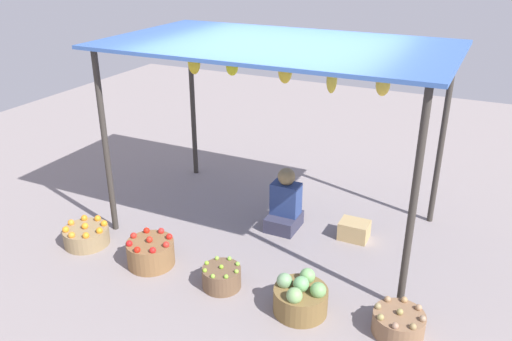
{
  "coord_description": "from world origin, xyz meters",
  "views": [
    {
      "loc": [
        2.23,
        -5.19,
        3.22
      ],
      "look_at": [
        0.0,
        -0.54,
        0.95
      ],
      "focal_mm": 36.4,
      "sensor_mm": 36.0,
      "label": 1
    }
  ],
  "objects_px": {
    "basket_oranges": "(86,235)",
    "wooden_crate_near_vendor": "(354,230)",
    "basket_limes": "(222,277)",
    "basket_red_tomatoes": "(151,252)",
    "vendor_person": "(285,205)",
    "basket_cabbages": "(301,297)",
    "basket_potatoes": "(398,323)"
  },
  "relations": [
    {
      "from": "basket_cabbages",
      "to": "basket_oranges",
      "type": "bearing_deg",
      "value": 178.72
    },
    {
      "from": "basket_potatoes",
      "to": "basket_cabbages",
      "type": "bearing_deg",
      "value": -173.36
    },
    {
      "from": "vendor_person",
      "to": "basket_limes",
      "type": "distance_m",
      "value": 1.41
    },
    {
      "from": "basket_limes",
      "to": "wooden_crate_near_vendor",
      "type": "xyz_separation_m",
      "value": [
        0.95,
        1.5,
        -0.0
      ]
    },
    {
      "from": "vendor_person",
      "to": "basket_oranges",
      "type": "height_order",
      "value": "vendor_person"
    },
    {
      "from": "basket_red_tomatoes",
      "to": "basket_cabbages",
      "type": "relative_size",
      "value": 0.99
    },
    {
      "from": "basket_red_tomatoes",
      "to": "vendor_person",
      "type": "bearing_deg",
      "value": 53.89
    },
    {
      "from": "basket_potatoes",
      "to": "wooden_crate_near_vendor",
      "type": "distance_m",
      "value": 1.63
    },
    {
      "from": "basket_potatoes",
      "to": "basket_limes",
      "type": "bearing_deg",
      "value": -177.2
    },
    {
      "from": "basket_cabbages",
      "to": "basket_limes",
      "type": "bearing_deg",
      "value": 178.78
    },
    {
      "from": "basket_oranges",
      "to": "wooden_crate_near_vendor",
      "type": "relative_size",
      "value": 1.53
    },
    {
      "from": "basket_limes",
      "to": "basket_cabbages",
      "type": "bearing_deg",
      "value": -1.22
    },
    {
      "from": "basket_limes",
      "to": "basket_red_tomatoes",
      "type": "bearing_deg",
      "value": 178.52
    },
    {
      "from": "basket_red_tomatoes",
      "to": "basket_cabbages",
      "type": "xyz_separation_m",
      "value": [
        1.75,
        -0.04,
        0.01
      ]
    },
    {
      "from": "vendor_person",
      "to": "wooden_crate_near_vendor",
      "type": "bearing_deg",
      "value": 7.21
    },
    {
      "from": "vendor_person",
      "to": "basket_potatoes",
      "type": "relative_size",
      "value": 1.68
    },
    {
      "from": "basket_red_tomatoes",
      "to": "basket_potatoes",
      "type": "relative_size",
      "value": 1.1
    },
    {
      "from": "basket_red_tomatoes",
      "to": "wooden_crate_near_vendor",
      "type": "distance_m",
      "value": 2.36
    },
    {
      "from": "basket_limes",
      "to": "vendor_person",
      "type": "bearing_deg",
      "value": 85.5
    },
    {
      "from": "basket_potatoes",
      "to": "wooden_crate_near_vendor",
      "type": "bearing_deg",
      "value": 119.68
    },
    {
      "from": "basket_cabbages",
      "to": "wooden_crate_near_vendor",
      "type": "distance_m",
      "value": 1.52
    },
    {
      "from": "basket_oranges",
      "to": "basket_limes",
      "type": "distance_m",
      "value": 1.82
    },
    {
      "from": "basket_limes",
      "to": "basket_cabbages",
      "type": "distance_m",
      "value": 0.86
    },
    {
      "from": "vendor_person",
      "to": "basket_oranges",
      "type": "xyz_separation_m",
      "value": [
        -1.93,
        -1.35,
        -0.19
      ]
    },
    {
      "from": "basket_oranges",
      "to": "wooden_crate_near_vendor",
      "type": "distance_m",
      "value": 3.13
    },
    {
      "from": "vendor_person",
      "to": "basket_limes",
      "type": "xyz_separation_m",
      "value": [
        -0.11,
        -1.39,
        -0.19
      ]
    },
    {
      "from": "vendor_person",
      "to": "wooden_crate_near_vendor",
      "type": "height_order",
      "value": "vendor_person"
    },
    {
      "from": "basket_cabbages",
      "to": "wooden_crate_near_vendor",
      "type": "bearing_deg",
      "value": 86.56
    },
    {
      "from": "basket_red_tomatoes",
      "to": "basket_potatoes",
      "type": "distance_m",
      "value": 2.65
    },
    {
      "from": "vendor_person",
      "to": "basket_cabbages",
      "type": "height_order",
      "value": "vendor_person"
    },
    {
      "from": "basket_oranges",
      "to": "basket_cabbages",
      "type": "distance_m",
      "value": 2.68
    },
    {
      "from": "vendor_person",
      "to": "basket_cabbages",
      "type": "distance_m",
      "value": 1.61
    }
  ]
}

